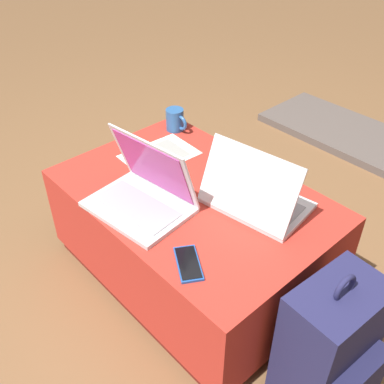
% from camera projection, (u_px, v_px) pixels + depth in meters
% --- Properties ---
extents(ground_plane, '(14.00, 14.00, 0.00)m').
position_uv_depth(ground_plane, '(193.00, 270.00, 1.92)').
color(ground_plane, brown).
extents(ottoman, '(1.02, 0.70, 0.41)m').
position_uv_depth(ottoman, '(193.00, 233.00, 1.79)').
color(ottoman, maroon).
rests_on(ottoman, ground_plane).
extents(laptop_near, '(0.38, 0.30, 0.26)m').
position_uv_depth(laptop_near, '(144.00, 193.00, 1.58)').
color(laptop_near, silver).
rests_on(laptop_near, ottoman).
extents(laptop_far, '(0.38, 0.30, 0.24)m').
position_uv_depth(laptop_far, '(254.00, 196.00, 1.57)').
color(laptop_far, silver).
rests_on(laptop_far, ottoman).
extents(cell_phone, '(0.16, 0.14, 0.01)m').
position_uv_depth(cell_phone, '(188.00, 263.00, 1.37)').
color(cell_phone, '#1E4C9E').
rests_on(cell_phone, ottoman).
extents(backpack, '(0.26, 0.31, 0.52)m').
position_uv_depth(backpack, '(331.00, 346.00, 1.37)').
color(backpack, '#23234C').
rests_on(backpack, ground_plane).
extents(paper_sheet, '(0.23, 0.31, 0.00)m').
position_uv_depth(paper_sheet, '(160.00, 155.00, 1.88)').
color(paper_sheet, silver).
rests_on(paper_sheet, ottoman).
extents(coffee_mug, '(0.12, 0.08, 0.10)m').
position_uv_depth(coffee_mug, '(175.00, 120.00, 2.02)').
color(coffee_mug, '#285693').
rests_on(coffee_mug, ottoman).
extents(fireplace_hearth, '(1.40, 0.50, 0.04)m').
position_uv_depth(fireplace_hearth, '(374.00, 144.00, 2.69)').
color(fireplace_hearth, '#564C47').
rests_on(fireplace_hearth, ground_plane).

